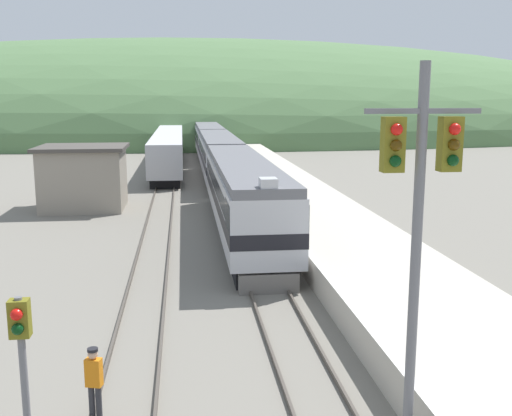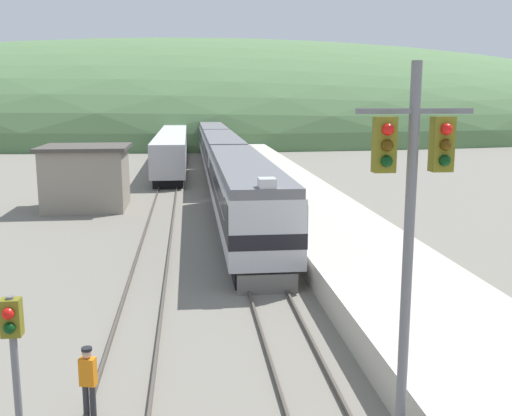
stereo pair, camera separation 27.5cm
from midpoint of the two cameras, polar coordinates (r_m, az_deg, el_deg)
name	(u,v)px [view 2 (the right image)]	position (r m, az deg, el deg)	size (l,w,h in m)	color
track_main	(212,154)	(77.45, -4.15, 5.16)	(1.52, 180.00, 0.16)	#4C443D
track_siding	(175,154)	(77.41, -7.59, 5.09)	(1.52, 180.00, 0.16)	#4C443D
platform	(265,168)	(57.93, 1.03, 3.84)	(5.43, 140.00, 1.13)	#BCB5A5
distant_hills	(202,132)	(128.24, -5.07, 7.25)	(216.34, 97.35, 37.52)	#517547
station_shed	(86,177)	(41.15, -15.68, 2.87)	(5.66, 5.25, 4.18)	gray
express_train_lead_car	(244,195)	(31.97, -0.93, 1.29)	(2.99, 20.55, 4.37)	black
carriage_second	(222,156)	(52.74, -3.11, 4.94)	(2.98, 19.21, 4.01)	black
carriage_third	(213,140)	(72.74, -4.03, 6.47)	(2.98, 19.21, 4.01)	black
carriage_fourth	(207,131)	(92.78, -4.56, 7.35)	(2.98, 19.21, 4.01)	black
siding_train	(173,146)	(68.67, -7.76, 5.90)	(2.90, 42.10, 3.62)	black
signal_mast_main	(410,210)	(11.64, 15.15, -0.21)	(2.20, 0.42, 7.99)	slate
signal_post_siding	(14,352)	(12.16, -21.46, -12.62)	(0.36, 0.42, 3.78)	slate
track_worker	(88,379)	(14.68, -15.15, -15.42)	(0.41, 0.31, 1.76)	#2D2D33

